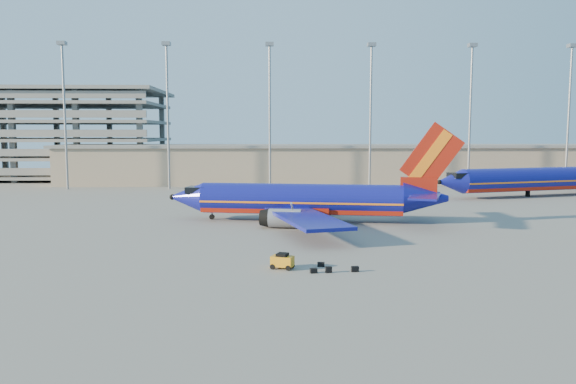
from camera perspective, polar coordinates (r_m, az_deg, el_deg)
name	(u,v)px	position (r m, az deg, el deg)	size (l,w,h in m)	color
ground	(312,227)	(66.78, 2.45, -3.59)	(220.00, 220.00, 0.00)	slate
terminal_building	(338,164)	(124.73, 5.07, 2.89)	(122.00, 16.00, 8.50)	gray
parking_garage	(37,130)	(150.90, -24.16, 5.75)	(62.00, 32.00, 21.40)	slate
light_mast_row	(320,100)	(112.26, 3.31, 9.31)	(101.60, 1.60, 28.65)	gray
aircraft_main	(308,201)	(70.59, 2.02, -0.87)	(36.69, 35.03, 12.49)	navy
aircraft_second	(533,179)	(107.44, 23.63, 1.21)	(38.24, 18.69, 13.25)	navy
baggage_tug	(282,261)	(46.58, -0.58, -6.99)	(2.08, 1.68, 1.30)	orange
luggage_pile	(329,268)	(46.05, 4.22, -7.76)	(4.00, 2.59, 0.49)	black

